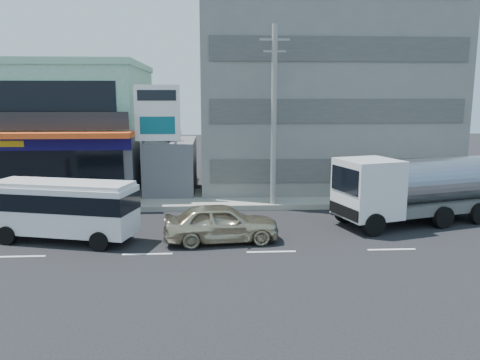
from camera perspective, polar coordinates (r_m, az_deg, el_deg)
The scene contains 12 objects.
ground at distance 19.32m, azimuth -11.24°, elevation -8.86°, with size 120.00×120.00×0.00m, color black.
sidewalk at distance 28.35m, azimuth 1.46°, elevation -2.25°, with size 70.00×5.00×0.30m, color gray.
shop_building at distance 33.85m, azimuth -21.80°, elevation 5.63°, with size 12.40×11.70×8.00m.
concrete_building at distance 33.90m, azimuth 9.34°, elevation 11.30°, with size 16.00×12.00×14.00m, color gray.
gap_structure at distance 30.54m, azimuth -8.31°, elevation 1.60°, with size 3.00×6.00×3.50m, color #504F55.
satellite_dish at distance 29.34m, azimuth -8.57°, elevation 4.83°, with size 1.50×1.50×0.15m, color slate.
billboard at distance 27.51m, azimuth -10.02°, elevation 7.27°, with size 2.60×0.18×6.90m.
utility_pole_near at distance 25.73m, azimuth 4.14°, elevation 7.71°, with size 1.60×0.30×10.00m.
minibus at distance 21.65m, azimuth -20.72°, elevation -2.96°, with size 6.58×3.53×2.63m.
sedan at distance 20.32m, azimuth -2.30°, elevation -5.22°, with size 2.00×4.97×1.69m, color #BCB08F.
tanker_truck at distance 24.51m, azimuth 20.29°, elevation -0.94°, with size 8.79×4.70×3.32m.
motorcycle_rider at distance 26.08m, azimuth -24.26°, elevation -2.87°, with size 1.89×1.05×2.30m.
Camera 1 is at (2.68, -18.10, 6.22)m, focal length 35.00 mm.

